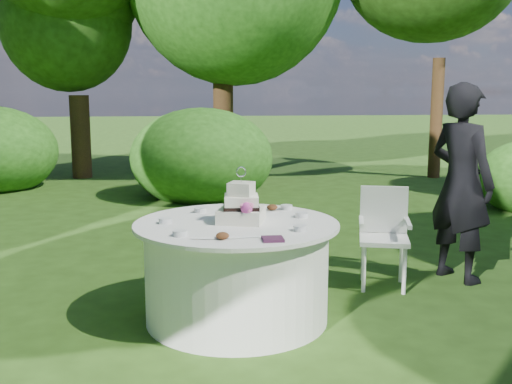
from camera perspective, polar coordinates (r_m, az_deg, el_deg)
ground at (r=4.78m, az=-1.83°, el=-11.95°), size 80.00×80.00×0.00m
napkins at (r=4.00m, az=1.61°, el=-4.50°), size 0.14×0.14×0.02m
feather_plume at (r=4.06m, az=-2.97°, el=-4.36°), size 0.48×0.07×0.01m
guest at (r=5.84m, az=18.96°, el=0.83°), size 0.69×0.79×1.84m
table at (r=4.65m, az=-1.85°, el=-7.49°), size 1.56×1.56×0.77m
cake at (r=4.54m, az=-1.40°, el=-1.47°), size 0.41×0.41×0.43m
chair at (r=5.56m, az=12.08°, el=-3.48°), size 0.53×0.53×0.89m
votives at (r=4.59m, az=-1.53°, el=-2.53°), size 1.16×0.93×0.04m
petal_cups at (r=4.51m, az=-0.57°, el=-2.67°), size 0.57×1.05×0.05m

